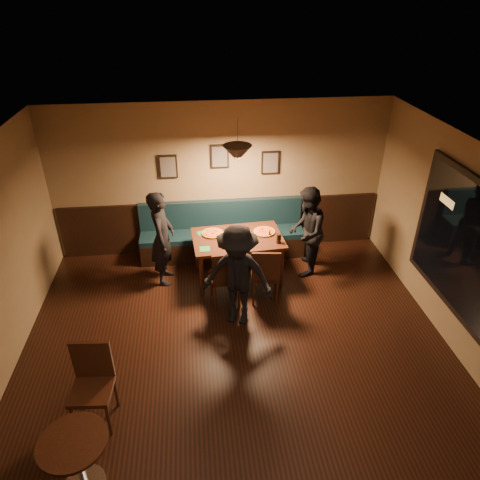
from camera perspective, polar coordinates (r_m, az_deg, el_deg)
The scene contains 27 objects.
floor at distance 5.91m, azimuth 0.37°, elevation -18.57°, with size 7.00×7.00×0.00m, color black.
ceiling at distance 4.22m, azimuth 0.49°, elevation 7.30°, with size 7.00×7.00×0.00m, color silver.
wall_back at distance 7.98m, azimuth -2.60°, elevation 7.80°, with size 6.00×6.00×0.00m, color #8C704F.
wainscot at distance 8.34m, azimuth -2.44°, elevation 2.00°, with size 5.88×0.06×1.00m, color black.
booth_bench at distance 8.10m, azimuth -2.30°, elevation 1.10°, with size 3.00×0.60×1.00m, color #0F232D, non-canonical shape.
window_frame at distance 6.28m, azimuth 27.72°, elevation -1.52°, with size 0.06×2.56×1.86m, color black.
window_glass at distance 6.27m, azimuth 27.49°, elevation -1.54°, with size 2.40×2.40×0.00m, color black.
picture_left at distance 7.84m, azimuth -9.30°, elevation 9.37°, with size 0.32×0.04×0.42m, color black.
picture_center at distance 7.79m, azimuth -2.66°, elevation 10.77°, with size 0.32×0.04×0.42m, color black.
picture_right at distance 7.94m, azimuth 3.95°, elevation 9.99°, with size 0.32×0.04×0.42m, color black.
pendant_lamp at distance 6.71m, azimuth -0.34°, elevation 11.16°, with size 0.44×0.44×0.25m, color black.
dining_table at distance 7.52m, azimuth -0.30°, elevation -2.29°, with size 1.49×0.96×0.80m, color black.
chair_near_left at distance 6.90m, azimuth -1.99°, elevation -4.58°, with size 0.45×0.45×1.01m, color black, non-canonical shape.
chair_near_right at distance 6.98m, azimuth 3.28°, elevation -4.27°, with size 0.44×0.44×0.99m, color black, non-canonical shape.
diner_left at distance 7.34m, azimuth -10.03°, elevation 0.22°, with size 0.60×0.40×1.65m, color black.
diner_right at distance 7.55m, azimuth 8.59°, elevation 1.04°, with size 0.78×0.61×1.60m, color black.
diner_front at distance 6.34m, azimuth -0.32°, elevation -4.72°, with size 1.04×0.60×1.62m, color black.
pizza_a at distance 7.41m, azimuth -3.59°, elevation 0.90°, with size 0.36×0.36×0.04m, color orange.
pizza_b at distance 7.14m, azimuth -0.19°, elevation -0.31°, with size 0.31×0.31×0.04m, color orange.
pizza_c at distance 7.45m, azimuth 3.16°, elevation 1.10°, with size 0.36×0.36×0.04m, color gold.
soda_glass at distance 7.14m, azimuth 5.04°, elevation 0.18°, with size 0.08×0.08×0.16m, color black.
tabasco_bottle at distance 7.32m, azimuth 3.85°, elevation 0.89°, with size 0.03×0.03×0.13m, color #950B04.
napkin_a at distance 7.46m, azimuth -4.98°, elevation 0.89°, with size 0.15×0.15×0.01m, color #1F7631.
napkin_b at distance 7.01m, azimuth -4.59°, elevation -1.18°, with size 0.16×0.16×0.01m, color #207A36.
cutlery_set at distance 7.00m, azimuth 0.23°, elevation -1.12°, with size 0.02×0.17×0.00m, color silver.
cafe_table at distance 5.12m, azimuth -20.15°, elevation -25.57°, with size 0.67×0.67×0.71m, color black.
cafe_chair_far at distance 5.47m, azimuth -18.71°, elevation -17.85°, with size 0.45×0.45×1.03m, color black, non-canonical shape.
Camera 1 is at (-0.47, -3.86, 4.45)m, focal length 32.91 mm.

